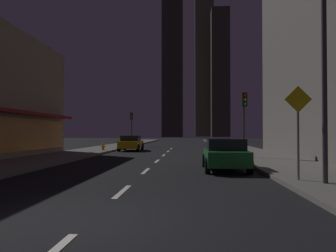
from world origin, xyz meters
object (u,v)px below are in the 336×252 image
car_parked_near (225,154)px  fire_hydrant_far_left (103,147)px  car_parked_far (131,143)px  traffic_light_far_left (132,121)px  traffic_light_near_right (244,110)px  street_lamp_right (297,27)px  pedestrian_crossing_sign (298,124)px

car_parked_near → fire_hydrant_far_left: bearing=123.4°
car_parked_far → traffic_light_far_left: bearing=99.8°
car_parked_near → traffic_light_near_right: 6.95m
traffic_light_near_right → traffic_light_far_left: size_ratio=1.00×
traffic_light_near_right → traffic_light_far_left: bearing=117.9°
car_parked_near → street_lamp_right: street_lamp_right is taller
car_parked_near → street_lamp_right: bearing=-69.4°
fire_hydrant_far_left → pedestrian_crossing_sign: 21.81m
car_parked_far → pedestrian_crossing_sign: size_ratio=1.34×
pedestrian_crossing_sign → fire_hydrant_far_left: bearing=121.9°
street_lamp_right → car_parked_near: bearing=110.6°
fire_hydrant_far_left → traffic_light_far_left: size_ratio=0.16×
traffic_light_near_right → pedestrian_crossing_sign: bearing=-89.4°
car_parked_near → pedestrian_crossing_sign: size_ratio=1.34×
street_lamp_right → pedestrian_crossing_sign: street_lamp_right is taller
car_parked_far → pedestrian_crossing_sign: (9.20, -20.00, 1.28)m
car_parked_far → street_lamp_right: size_ratio=0.64×
car_parked_near → car_parked_far: bearing=114.3°
car_parked_near → car_parked_far: size_ratio=1.00×
fire_hydrant_far_left → pedestrian_crossing_sign: (11.50, -18.47, 1.56)m
car_parked_far → street_lamp_right: 22.97m
traffic_light_far_left → pedestrian_crossing_sign: bearing=-70.3°
traffic_light_near_right → pedestrian_crossing_sign: (0.10, -10.28, -1.18)m
traffic_light_far_left → car_parked_far: bearing=-80.2°
fire_hydrant_far_left → traffic_light_far_left: 12.89m
pedestrian_crossing_sign → car_parked_near: bearing=116.2°
traffic_light_far_left → pedestrian_crossing_sign: size_ratio=1.33×
car_parked_far → pedestrian_crossing_sign: pedestrian_crossing_sign is taller
street_lamp_right → fire_hydrant_far_left: bearing=120.5°
traffic_light_far_left → car_parked_near: bearing=-71.4°
car_parked_near → traffic_light_far_left: size_ratio=1.01×
fire_hydrant_far_left → traffic_light_near_right: 14.30m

